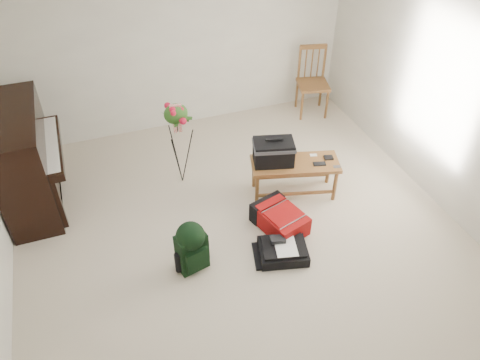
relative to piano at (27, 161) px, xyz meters
name	(u,v)px	position (x,y,z in m)	size (l,w,h in m)	color
floor	(246,243)	(2.19, -1.60, -0.60)	(5.00, 5.50, 0.01)	#C2B39C
ceiling	(248,30)	(2.19, -1.60, 1.90)	(5.00, 5.50, 0.01)	white
wall_back	(178,46)	(2.19, 1.15, 0.65)	(5.00, 0.04, 2.50)	beige
wall_right	(456,110)	(4.69, -1.60, 0.65)	(0.04, 5.50, 2.50)	beige
piano	(27,161)	(0.00, 0.00, 0.00)	(0.71, 1.50, 1.25)	black
bench	(281,158)	(2.88, -0.95, -0.01)	(1.15, 0.70, 0.83)	#995F32
dining_chair	(312,82)	(4.17, 0.77, -0.08)	(0.56, 0.56, 1.06)	#995F32
red_suitcase	(278,217)	(2.65, -1.46, -0.46)	(0.58, 0.73, 0.27)	#A30613
black_duffel	(283,250)	(2.51, -1.91, -0.52)	(0.61, 0.53, 0.22)	black
green_backpack	(191,245)	(1.53, -1.73, -0.26)	(0.35, 0.32, 0.62)	black
flower_stand	(179,145)	(1.79, -0.26, -0.02)	(0.42, 0.42, 1.20)	black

